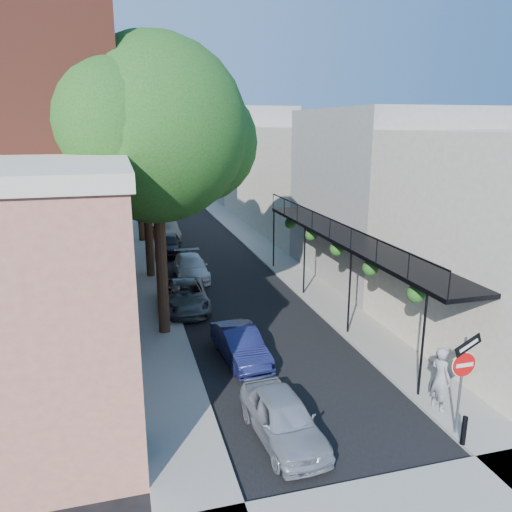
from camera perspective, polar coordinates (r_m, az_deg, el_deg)
ground at (r=13.24m, az=12.59°, el=-23.88°), size 160.00×160.00×0.00m
road_surface at (r=40.18m, az=-7.66°, el=2.90°), size 6.00×64.00×0.01m
sidewalk_left at (r=39.85m, az=-13.37°, el=2.61°), size 2.00×64.00×0.12m
sidewalk_right at (r=40.89m, az=-2.09°, el=3.31°), size 2.00×64.00×0.12m
sidewalk_cross at (r=12.55m, az=14.97°, el=-26.25°), size 12.00×2.00×0.12m
buildings_left at (r=38.11m, az=-21.79°, el=8.85°), size 10.10×59.10×12.00m
buildings_right at (r=41.19m, az=4.88°, el=9.49°), size 9.80×55.00×10.00m
sign_post at (r=14.41m, az=22.63°, el=-11.77°), size 0.89×0.17×2.99m
bollard at (r=14.72m, az=22.67°, el=-17.93°), size 0.14×0.14×0.80m
oak_near at (r=19.34m, az=-10.22°, el=13.61°), size 7.48×6.80×11.42m
oak_mid at (r=27.30m, az=-11.91°, el=12.09°), size 6.60×6.00×10.20m
oak_far at (r=36.31m, az=-12.91°, el=14.53°), size 7.70×7.00×11.90m
parked_car_a at (r=13.99m, az=3.10°, el=-17.96°), size 1.77×3.83×1.27m
parked_car_b at (r=18.05m, az=-1.78°, el=-10.13°), size 1.57×3.73×1.20m
parked_car_c at (r=23.11m, az=-8.09°, el=-4.52°), size 2.27×4.53×1.23m
parked_car_d at (r=27.61m, az=-7.45°, el=-1.28°), size 1.84×4.29×1.23m
parked_car_e at (r=32.90m, az=-10.02°, el=1.35°), size 2.07×4.14×1.35m
parked_car_f at (r=37.41m, az=-9.97°, el=2.87°), size 1.54×3.80×1.23m
parked_car_g at (r=41.91m, az=-11.58°, el=4.09°), size 2.62×4.75×1.26m
pedestrian at (r=15.78m, az=20.34°, el=-12.98°), size 0.57×0.77×1.95m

